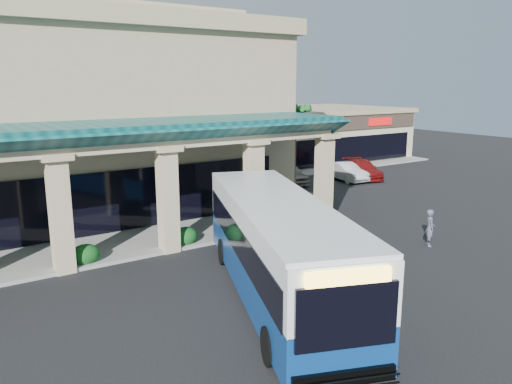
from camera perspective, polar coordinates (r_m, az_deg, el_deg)
ground at (r=19.97m, az=4.46°, el=-9.25°), size 110.00×110.00×0.00m
arcade at (r=22.09m, az=-23.75°, el=-0.43°), size 30.00×6.20×5.70m
strip_mall at (r=48.81m, az=3.73°, el=6.62°), size 22.50×12.50×4.90m
palm_0 at (r=32.72m, az=4.37°, el=5.25°), size 2.40×2.40×6.60m
palm_1 at (r=35.74m, az=2.65°, el=5.24°), size 2.40×2.40×5.80m
broadleaf_tree at (r=38.89m, az=-4.14°, el=5.07°), size 2.60×2.60×4.81m
transit_bus at (r=17.23m, az=2.47°, el=-6.63°), size 7.16×12.68×3.48m
pedestrian at (r=24.22m, az=19.27°, el=-3.87°), size 0.72×0.74×1.72m
car_silver at (r=37.18m, az=3.74°, el=2.12°), size 2.57×4.57×1.47m
car_white at (r=38.76m, az=10.18°, el=2.32°), size 1.97×4.37×1.39m
car_red at (r=40.10m, az=12.05°, el=2.57°), size 3.55×5.12×1.38m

